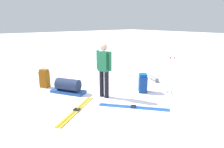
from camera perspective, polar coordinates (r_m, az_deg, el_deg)
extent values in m
plane|color=white|center=(6.66, 0.00, -5.84)|extent=(80.00, 80.00, 0.00)
cylinder|color=black|center=(6.28, -1.53, -3.02)|extent=(0.14, 0.14, 0.85)
cylinder|color=black|center=(6.40, -2.94, -2.69)|extent=(0.14, 0.14, 0.85)
cube|color=#1A5D39|center=(6.16, -2.31, 3.59)|extent=(0.38, 0.30, 0.60)
cylinder|color=#1A5D39|center=(6.01, -0.54, 3.61)|extent=(0.09, 0.09, 0.58)
cylinder|color=#1A5D39|center=(6.31, -4.00, 4.10)|extent=(0.09, 0.09, 0.58)
sphere|color=tan|center=(6.09, -2.35, 7.65)|extent=(0.22, 0.22, 0.22)
cube|color=#1E51A2|center=(5.69, 6.02, -9.49)|extent=(1.57, 1.30, 0.02)
cube|color=black|center=(5.68, 6.03, -9.26)|extent=(0.15, 0.14, 0.03)
cube|color=#1E51A2|center=(5.78, 6.12, -9.09)|extent=(1.57, 1.30, 0.02)
cube|color=black|center=(5.77, 6.13, -8.87)|extent=(0.15, 0.14, 0.03)
cube|color=gold|center=(5.63, -10.37, -9.95)|extent=(1.16, 1.63, 0.02)
cube|color=black|center=(5.62, -10.39, -9.72)|extent=(0.13, 0.15, 0.03)
cube|color=gold|center=(5.59, -9.44, -10.10)|extent=(1.16, 1.63, 0.02)
cube|color=black|center=(5.58, -9.45, -9.87)|extent=(0.13, 0.15, 0.03)
cube|color=#87470C|center=(7.70, -18.50, -1.44)|extent=(0.38, 0.36, 0.60)
cube|color=brown|center=(7.61, -18.71, 1.01)|extent=(0.34, 0.32, 0.08)
cube|color=navy|center=(6.91, 8.69, -2.83)|extent=(0.43, 0.42, 0.55)
cube|color=navy|center=(6.82, 8.79, -0.29)|extent=(0.39, 0.38, 0.08)
cylinder|color=#A9C1BB|center=(6.78, 16.79, -0.84)|extent=(0.02, 0.02, 1.19)
sphere|color=#A51919|center=(6.65, 17.18, 4.35)|extent=(0.05, 0.05, 0.05)
cylinder|color=black|center=(6.94, 16.47, -5.09)|extent=(0.07, 0.07, 0.01)
cylinder|color=#A9C1BB|center=(6.82, 15.78, -0.68)|extent=(0.02, 0.02, 1.19)
sphere|color=#A51919|center=(6.69, 16.15, 4.48)|extent=(0.05, 0.05, 0.05)
cylinder|color=black|center=(6.97, 15.48, -4.92)|extent=(0.07, 0.07, 0.01)
cube|color=navy|center=(6.97, -12.20, -4.85)|extent=(1.23, 0.97, 0.09)
cylinder|color=#1F2B47|center=(6.89, -12.31, -2.93)|extent=(0.91, 0.75, 0.40)
cylinder|color=slate|center=(8.32, 11.69, -1.29)|extent=(0.58, 0.38, 0.18)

